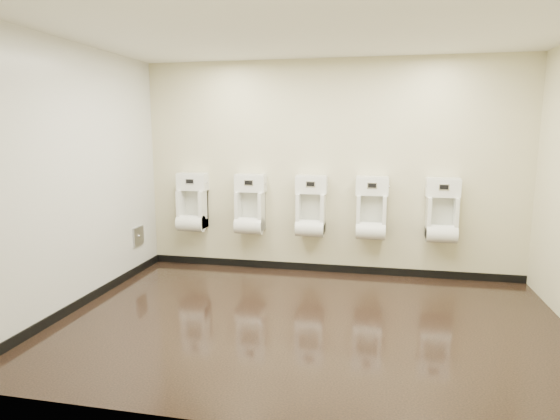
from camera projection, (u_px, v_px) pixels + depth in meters
The scene contains 14 objects.
ground at pixel (309, 322), 4.68m from camera, with size 5.00×3.50×0.00m, color black.
ceiling at pixel (312, 28), 4.21m from camera, with size 5.00×3.50×0.00m, color white.
back_wall at pixel (329, 169), 6.13m from camera, with size 5.00×0.02×2.80m, color beige.
front_wall at pixel (270, 215), 2.75m from camera, with size 5.00×0.02×2.80m, color beige.
left_wall at pixel (76, 178), 4.94m from camera, with size 0.02×3.50×2.80m, color beige.
tile_overlay_left at pixel (77, 178), 4.94m from camera, with size 0.01×3.50×2.80m, color silver.
skirting_back at pixel (327, 268), 6.35m from camera, with size 5.00×0.02×0.10m, color black.
skirting_left at pixel (86, 299), 5.16m from camera, with size 0.02×3.50×0.10m, color black.
access_panel at pixel (138, 236), 6.24m from camera, with size 0.04×0.25×0.25m.
urinal_0 at pixel (192, 207), 6.46m from camera, with size 0.42×0.32×0.78m.
urinal_1 at pixel (250, 209), 6.30m from camera, with size 0.42×0.32×0.78m.
urinal_2 at pixel (311, 211), 6.13m from camera, with size 0.42×0.32×0.78m.
urinal_3 at pixel (371, 213), 5.98m from camera, with size 0.42×0.32×0.78m.
urinal_4 at pixel (442, 215), 5.81m from camera, with size 0.42×0.32×0.78m.
Camera 1 is at (0.60, -4.39, 1.89)m, focal length 30.00 mm.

